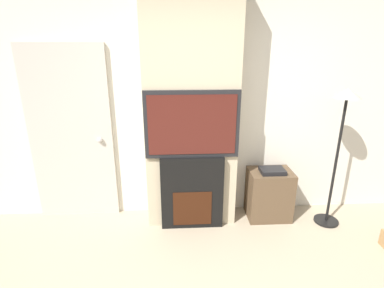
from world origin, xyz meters
name	(u,v)px	position (x,y,z in m)	size (l,w,h in m)	color
wall_back	(190,105)	(0.00, 2.03, 1.35)	(6.00, 0.06, 2.70)	silver
chimney_breast	(191,108)	(0.00, 1.83, 1.35)	(1.00, 0.35, 2.70)	#BCAD8E
fireplace	(192,192)	(0.00, 1.65, 0.43)	(0.70, 0.15, 0.86)	black
television	(192,125)	(0.00, 1.65, 1.22)	(0.99, 0.07, 0.72)	black
floor_lamp	(342,127)	(1.60, 1.62, 1.18)	(0.28, 0.28, 1.58)	black
media_stand	(269,194)	(0.93, 1.78, 0.31)	(0.50, 0.37, 0.65)	brown
entry_door	(71,136)	(-1.36, 1.97, 1.01)	(0.93, 0.09, 2.03)	#BCB7AD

